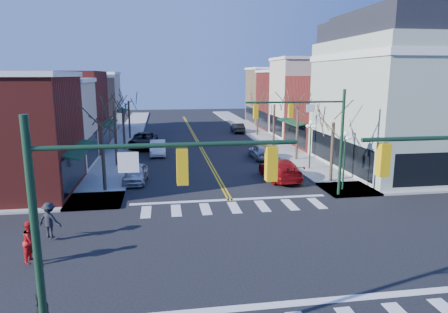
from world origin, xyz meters
name	(u,v)px	position (x,y,z in m)	size (l,w,h in m)	color
ground	(258,250)	(0.00, 0.00, 0.00)	(160.00, 160.00, 0.00)	black
sidewalk_left	(114,164)	(-8.75, 20.00, 0.07)	(3.50, 70.00, 0.15)	#9E9B93
sidewalk_right	(296,158)	(8.75, 20.00, 0.07)	(3.50, 70.00, 0.15)	#9E9B93
bldg_left_stucco_a	(31,126)	(-15.50, 19.50, 3.75)	(10.00, 7.00, 7.50)	beige
bldg_left_brick_b	(55,112)	(-15.50, 27.50, 4.25)	(10.00, 9.00, 8.50)	maroon
bldg_left_tan	(72,109)	(-15.50, 35.75, 3.90)	(10.00, 7.50, 7.80)	olive
bldg_left_stucco_b	(83,103)	(-15.50, 43.50, 4.10)	(10.00, 8.00, 8.20)	beige
bldg_right_brick_a	(338,112)	(15.50, 25.75, 4.00)	(10.00, 8.50, 8.00)	maroon
bldg_right_stucco	(313,99)	(15.50, 33.50, 5.00)	(10.00, 7.00, 10.00)	beige
bldg_right_brick_b	(294,101)	(15.50, 41.00, 4.25)	(10.00, 8.00, 8.50)	maroon
bldg_right_tan	(279,97)	(15.50, 49.00, 4.50)	(10.00, 8.00, 9.00)	olive
victorian_corner	(407,92)	(16.50, 14.50, 6.66)	(12.25, 14.25, 13.30)	#A8B69D
traffic_mast_near_left	(113,214)	(-5.55, -7.40, 4.71)	(6.60, 0.28, 7.20)	#14331E
traffic_mast_far_right	(315,128)	(5.55, 7.40, 4.71)	(6.60, 0.28, 7.20)	#14331E
lamppost_corner	(345,150)	(8.20, 8.50, 2.96)	(0.36, 0.36, 4.33)	#14331E
lamppost_midblock	(311,136)	(8.20, 15.00, 2.96)	(0.36, 0.36, 4.33)	#14331E
tree_left_a	(103,159)	(-8.40, 11.00, 2.38)	(0.24, 0.24, 4.76)	#382B21
tree_left_b	(116,139)	(-8.40, 19.00, 2.52)	(0.24, 0.24, 5.04)	#382B21
tree_left_c	(124,130)	(-8.40, 27.00, 2.27)	(0.24, 0.24, 4.55)	#382B21
tree_left_d	(129,120)	(-8.40, 35.00, 2.45)	(0.24, 0.24, 4.90)	#382B21
tree_right_a	(332,153)	(8.40, 11.00, 2.31)	(0.24, 0.24, 4.62)	#382B21
tree_right_b	(297,134)	(8.40, 19.00, 2.59)	(0.24, 0.24, 5.18)	#382B21
tree_right_c	(274,126)	(8.40, 27.00, 2.42)	(0.24, 0.24, 4.83)	#382B21
tree_right_d	(257,118)	(8.40, 35.00, 2.48)	(0.24, 0.24, 4.97)	#382B21
car_left_near	(136,173)	(-6.40, 13.25, 0.70)	(1.65, 4.11, 1.40)	#BBBCC1
car_left_mid	(158,148)	(-4.80, 23.88, 0.74)	(1.57, 4.50, 1.48)	white
car_left_far	(144,140)	(-6.40, 28.35, 0.85)	(2.83, 6.13, 1.70)	black
car_right_near	(280,169)	(4.80, 12.48, 0.81)	(2.26, 5.57, 1.62)	#9A0E10
car_right_mid	(261,151)	(5.26, 20.34, 0.77)	(1.82, 4.52, 1.54)	#A3A3A7
car_right_far	(238,128)	(6.40, 38.64, 0.68)	(1.44, 4.12, 1.36)	black
pedestrian_red_b	(31,241)	(-10.00, 0.09, 1.07)	(0.90, 0.70, 1.84)	red
pedestrian_dark_b	(50,220)	(-9.92, 2.68, 1.06)	(1.17, 0.67, 1.81)	black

